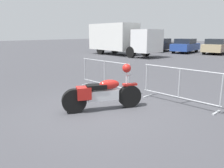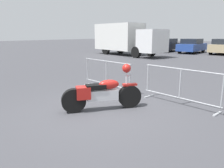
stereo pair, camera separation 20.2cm
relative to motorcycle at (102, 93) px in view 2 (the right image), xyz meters
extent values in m
plane|color=#424247|center=(0.07, -0.08, -0.47)|extent=(120.00, 120.00, 0.00)
cylinder|color=black|center=(0.44, 0.64, -0.15)|extent=(0.51, 0.63, 0.64)
cylinder|color=black|center=(-0.44, -0.64, -0.15)|extent=(0.51, 0.63, 0.64)
cube|color=silver|center=(0.00, 0.00, -0.05)|extent=(0.68, 0.83, 0.28)
ellipsoid|color=#B21E19|center=(0.10, 0.15, 0.23)|extent=(0.53, 0.61, 0.26)
cube|color=black|center=(-0.10, -0.15, 0.19)|extent=(0.53, 0.59, 0.12)
cube|color=#B21E19|center=(-0.30, -0.43, 0.05)|extent=(0.47, 0.48, 0.32)
cube|color=#B21E19|center=(0.44, 0.64, 0.19)|extent=(0.34, 0.41, 0.06)
cylinder|color=silver|center=(0.38, 0.55, 0.32)|extent=(0.06, 0.06, 0.45)
sphere|color=silver|center=(0.41, 0.59, 0.50)|extent=(0.16, 0.16, 0.16)
sphere|color=#B21E19|center=(0.38, 0.55, 0.65)|extent=(0.24, 0.24, 0.24)
cylinder|color=#9EA0A5|center=(-1.42, 1.77, 0.58)|extent=(2.43, 0.36, 0.04)
cylinder|color=#9EA0A5|center=(-1.42, 1.77, -0.27)|extent=(2.43, 0.36, 0.04)
cylinder|color=#9EA0A5|center=(-2.58, 1.92, 0.15)|extent=(0.05, 0.05, 0.85)
cylinder|color=#9EA0A5|center=(-1.42, 1.77, 0.15)|extent=(0.05, 0.05, 0.85)
cylinder|color=#9EA0A5|center=(-0.25, 1.62, 0.15)|extent=(0.05, 0.05, 0.85)
cube|color=#9EA0A5|center=(-2.51, 1.91, -0.46)|extent=(0.12, 0.44, 0.03)
cube|color=#9EA0A5|center=(-0.32, 1.62, -0.46)|extent=(0.12, 0.44, 0.03)
cylinder|color=#9EA0A5|center=(1.42, 1.77, 0.58)|extent=(2.43, 0.36, 0.04)
cylinder|color=#9EA0A5|center=(1.42, 1.77, -0.27)|extent=(2.43, 0.36, 0.04)
cylinder|color=#9EA0A5|center=(0.25, 1.92, 0.15)|extent=(0.05, 0.05, 0.85)
cylinder|color=#9EA0A5|center=(1.42, 1.77, 0.15)|extent=(0.05, 0.05, 0.85)
cylinder|color=#9EA0A5|center=(2.58, 1.62, 0.15)|extent=(0.05, 0.05, 0.85)
cube|color=#9EA0A5|center=(0.32, 1.91, -0.46)|extent=(0.12, 0.44, 0.03)
cube|color=#9EA0A5|center=(2.51, 1.62, -0.46)|extent=(0.12, 0.44, 0.03)
cube|color=silver|center=(-9.77, 13.13, 1.26)|extent=(5.34, 3.20, 2.50)
cube|color=silver|center=(-5.55, 12.33, 0.96)|extent=(2.18, 2.48, 1.90)
cylinder|color=black|center=(-6.28, 13.45, 0.01)|extent=(1.00, 0.45, 0.96)
cylinder|color=black|center=(-6.64, 11.55, 0.01)|extent=(1.00, 0.45, 0.96)
cylinder|color=black|center=(-10.43, 14.24, 0.01)|extent=(1.00, 0.45, 0.96)
cylinder|color=black|center=(-10.79, 12.34, 0.01)|extent=(1.00, 0.45, 0.96)
cube|color=#236B38|center=(-10.66, 19.54, 0.16)|extent=(1.88, 4.49, 0.73)
cube|color=#1E232B|center=(-10.66, 19.38, 0.78)|extent=(1.70, 2.31, 0.52)
cylinder|color=black|center=(-11.44, 20.96, -0.14)|extent=(0.24, 0.67, 0.66)
cylinder|color=black|center=(-9.92, 20.98, -0.14)|extent=(0.24, 0.67, 0.66)
cylinder|color=black|center=(-11.41, 18.10, -0.14)|extent=(0.24, 0.67, 0.66)
cylinder|color=black|center=(-9.88, 18.12, -0.14)|extent=(0.24, 0.67, 0.66)
cube|color=black|center=(-7.73, 19.65, 0.15)|extent=(1.83, 4.39, 0.71)
cube|color=#1E232B|center=(-7.73, 19.50, 0.76)|extent=(1.66, 2.26, 0.51)
cylinder|color=black|center=(-8.49, 21.04, -0.15)|extent=(0.23, 0.65, 0.65)
cylinder|color=black|center=(-7.00, 21.06, -0.15)|extent=(0.23, 0.65, 0.65)
cylinder|color=black|center=(-8.46, 18.25, -0.15)|extent=(0.23, 0.65, 0.65)
cylinder|color=black|center=(-6.97, 18.27, -0.15)|extent=(0.23, 0.65, 0.65)
cube|color=#284799|center=(-4.80, 19.56, 0.16)|extent=(1.86, 4.46, 0.72)
cube|color=#1E232B|center=(-4.80, 19.41, 0.78)|extent=(1.69, 2.29, 0.52)
cylinder|color=black|center=(-5.58, 20.98, -0.14)|extent=(0.24, 0.66, 0.66)
cylinder|color=black|center=(-4.06, 20.99, -0.14)|extent=(0.24, 0.66, 0.66)
cylinder|color=black|center=(-5.54, 18.13, -0.14)|extent=(0.24, 0.66, 0.66)
cylinder|color=black|center=(-4.02, 18.15, -0.14)|extent=(0.24, 0.66, 0.66)
cube|color=tan|center=(-1.87, 20.23, 0.16)|extent=(1.88, 4.51, 0.73)
cube|color=#1E232B|center=(-1.87, 20.07, 0.79)|extent=(1.71, 2.32, 0.52)
cylinder|color=black|center=(-2.65, 21.65, -0.14)|extent=(0.24, 0.67, 0.67)
cylinder|color=black|center=(-2.62, 18.78, -0.14)|extent=(0.24, 0.67, 0.67)
camera|label=1|loc=(3.68, -4.31, 1.56)|focal=35.00mm
camera|label=2|loc=(3.83, -4.18, 1.56)|focal=35.00mm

